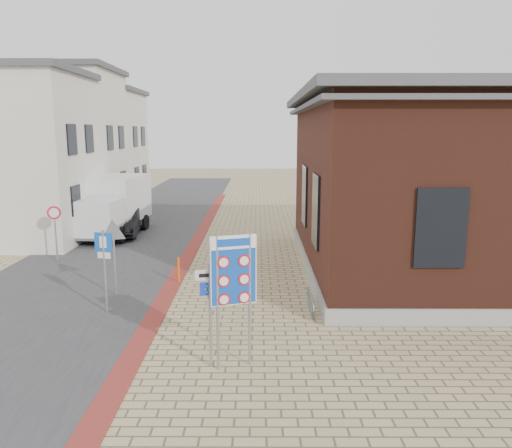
# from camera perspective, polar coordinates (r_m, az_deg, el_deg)

# --- Properties ---
(ground) EXTENTS (120.00, 120.00, 0.00)m
(ground) POSITION_cam_1_polar(r_m,az_deg,el_deg) (13.45, -4.37, -13.08)
(ground) COLOR tan
(ground) RESTS_ON ground
(road_strip) EXTENTS (7.00, 60.00, 0.02)m
(road_strip) POSITION_cam_1_polar(r_m,az_deg,el_deg) (28.56, -13.04, -0.53)
(road_strip) COLOR #38383A
(road_strip) RESTS_ON ground
(curb_strip) EXTENTS (0.60, 40.00, 0.02)m
(curb_strip) POSITION_cam_1_polar(r_m,az_deg,el_deg) (23.11, -7.37, -2.94)
(curb_strip) COLOR maroon
(curb_strip) RESTS_ON ground
(brick_building) EXTENTS (13.00, 13.00, 6.80)m
(brick_building) POSITION_cam_1_polar(r_m,az_deg,el_deg) (20.93, 22.61, 4.57)
(brick_building) COLOR gray
(brick_building) RESTS_ON ground
(townhouse_near) EXTENTS (7.40, 6.40, 8.30)m
(townhouse_near) POSITION_cam_1_polar(r_m,az_deg,el_deg) (27.12, -26.34, 6.93)
(townhouse_near) COLOR silver
(townhouse_near) RESTS_ON ground
(townhouse_mid) EXTENTS (7.40, 6.40, 9.10)m
(townhouse_mid) POSITION_cam_1_polar(r_m,az_deg,el_deg) (32.59, -21.71, 8.42)
(townhouse_mid) COLOR silver
(townhouse_mid) RESTS_ON ground
(townhouse_far) EXTENTS (7.40, 6.40, 8.30)m
(townhouse_far) POSITION_cam_1_polar(r_m,az_deg,el_deg) (38.24, -18.33, 8.25)
(townhouse_far) COLOR silver
(townhouse_far) RESTS_ON ground
(bike_rack) EXTENTS (0.08, 1.80, 0.60)m
(bike_rack) POSITION_cam_1_polar(r_m,az_deg,el_deg) (15.44, 6.25, -8.87)
(bike_rack) COLOR slate
(bike_rack) RESTS_ON ground
(sedan) EXTENTS (1.88, 4.35, 1.39)m
(sedan) POSITION_cam_1_polar(r_m,az_deg,el_deg) (27.07, -14.74, 0.27)
(sedan) COLOR black
(sedan) RESTS_ON ground
(box_truck) EXTENTS (2.95, 6.01, 3.03)m
(box_truck) POSITION_cam_1_polar(r_m,az_deg,el_deg) (26.96, -16.01, 2.03)
(box_truck) COLOR slate
(box_truck) RESTS_ON ground
(border_sign) EXTENTS (1.03, 0.37, 3.13)m
(border_sign) POSITION_cam_1_polar(r_m,az_deg,el_deg) (11.23, -2.58, -5.61)
(border_sign) COLOR gray
(border_sign) RESTS_ON ground
(essen_sign) EXTENTS (0.66, 0.19, 2.49)m
(essen_sign) POSITION_cam_1_polar(r_m,az_deg,el_deg) (11.46, -5.27, -8.53)
(essen_sign) COLOR gray
(essen_sign) RESTS_ON ground
(parking_sign) EXTENTS (0.55, 0.17, 2.54)m
(parking_sign) POSITION_cam_1_polar(r_m,az_deg,el_deg) (15.42, -16.97, -3.61)
(parking_sign) COLOR gray
(parking_sign) RESTS_ON ground
(yield_sign) EXTENTS (0.86, 0.40, 2.54)m
(yield_sign) POSITION_cam_1_polar(r_m,az_deg,el_deg) (16.81, -15.98, -1.64)
(yield_sign) COLOR gray
(yield_sign) RESTS_ON ground
(speed_sign) EXTENTS (0.54, 0.17, 2.34)m
(speed_sign) POSITION_cam_1_polar(r_m,az_deg,el_deg) (22.28, -21.99, -0.06)
(speed_sign) COLOR gray
(speed_sign) RESTS_ON ground
(bollard) EXTENTS (0.11, 0.11, 0.94)m
(bollard) POSITION_cam_1_polar(r_m,az_deg,el_deg) (18.19, -8.83, -5.24)
(bollard) COLOR #FF570D
(bollard) RESTS_ON ground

